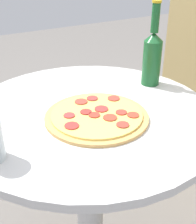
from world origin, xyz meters
TOP-DOWN VIEW (x-y plane):
  - table at (0.00, 0.00)m, footprint 0.80×0.80m
  - pizza at (0.05, 0.01)m, footprint 0.31×0.31m
  - beer_bottle at (-0.08, 0.30)m, footprint 0.07×0.07m

SIDE VIEW (x-z plane):
  - table at x=0.00m, z-range 0.19..0.97m
  - pizza at x=0.05m, z-range 0.78..0.80m
  - beer_bottle at x=-0.08m, z-range 0.74..1.04m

